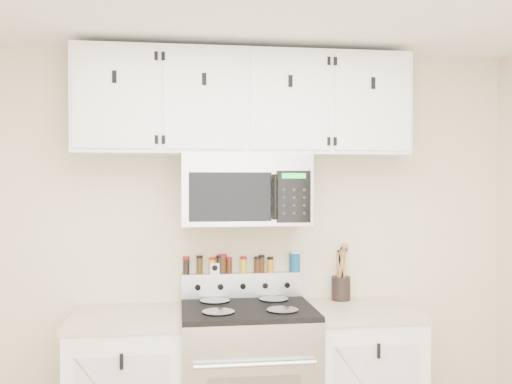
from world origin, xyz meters
TOP-DOWN VIEW (x-y plane):
  - back_wall at (0.00, 1.75)m, footprint 3.50×0.01m
  - base_cabinet_right at (0.69, 1.45)m, footprint 0.64×0.62m
  - microwave at (0.00, 1.55)m, footprint 0.76×0.44m
  - upper_cabinets at (-0.00, 1.58)m, footprint 2.00×0.35m
  - utensil_crock at (0.63, 1.66)m, footprint 0.12×0.12m
  - kitchen_timer at (-0.17, 1.71)m, footprint 0.06×0.05m
  - salt_canister at (0.34, 1.71)m, footprint 0.07×0.07m
  - spice_jar_0 at (-0.35, 1.71)m, footprint 0.04×0.04m
  - spice_jar_1 at (-0.27, 1.71)m, footprint 0.04×0.04m
  - spice_jar_2 at (-0.19, 1.71)m, footprint 0.04×0.04m
  - spice_jar_3 at (-0.14, 1.71)m, footprint 0.04×0.04m
  - spice_jar_4 at (-0.12, 1.71)m, footprint 0.05×0.05m
  - spice_jar_5 at (-0.08, 1.71)m, footprint 0.04×0.04m
  - spice_jar_6 at (0.01, 1.71)m, footprint 0.04×0.04m
  - spice_jar_7 at (0.10, 1.71)m, footprint 0.05×0.05m
  - spice_jar_8 at (0.10, 1.71)m, footprint 0.04×0.04m
  - spice_jar_9 at (0.13, 1.71)m, footprint 0.04×0.04m
  - spice_jar_10 at (0.18, 1.71)m, footprint 0.04×0.04m

SIDE VIEW (x-z plane):
  - base_cabinet_right at x=0.69m, z-range 0.00..0.92m
  - utensil_crock at x=0.63m, z-range 0.83..1.18m
  - kitchen_timer at x=-0.17m, z-range 1.10..1.17m
  - spice_jar_10 at x=0.18m, z-range 1.10..1.20m
  - spice_jar_8 at x=0.10m, z-range 1.10..1.20m
  - spice_jar_5 at x=-0.08m, z-range 1.10..1.20m
  - spice_jar_7 at x=0.10m, z-range 1.10..1.20m
  - spice_jar_2 at x=-0.19m, z-range 1.10..1.20m
  - spice_jar_6 at x=0.01m, z-range 1.10..1.20m
  - spice_jar_0 at x=-0.35m, z-range 1.10..1.21m
  - spice_jar_9 at x=0.13m, z-range 1.10..1.21m
  - spice_jar_3 at x=-0.14m, z-range 1.10..1.21m
  - spice_jar_1 at x=-0.27m, z-range 1.10..1.22m
  - spice_jar_4 at x=-0.12m, z-range 1.10..1.22m
  - salt_canister at x=0.34m, z-range 1.10..1.23m
  - back_wall at x=0.00m, z-range 0.00..2.50m
  - microwave at x=0.00m, z-range 1.42..1.84m
  - upper_cabinets at x=0.00m, z-range 1.84..2.46m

